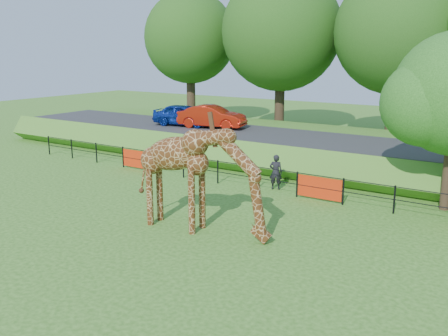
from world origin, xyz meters
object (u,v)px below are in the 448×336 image
at_px(giraffe, 201,180).
at_px(car_red, 212,117).
at_px(visitor, 276,172).
at_px(car_blue, 184,115).

relative_size(giraffe, car_red, 1.24).
xyz_separation_m(giraffe, car_red, (-7.60, 11.72, 0.27)).
height_order(car_red, visitor, car_red).
relative_size(car_blue, visitor, 2.49).
height_order(car_blue, visitor, car_blue).
bearing_deg(giraffe, visitor, 88.84).
distance_m(car_blue, visitor, 10.77).
bearing_deg(giraffe, car_red, 118.84).
relative_size(giraffe, visitor, 3.24).
relative_size(giraffe, car_blue, 1.30).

